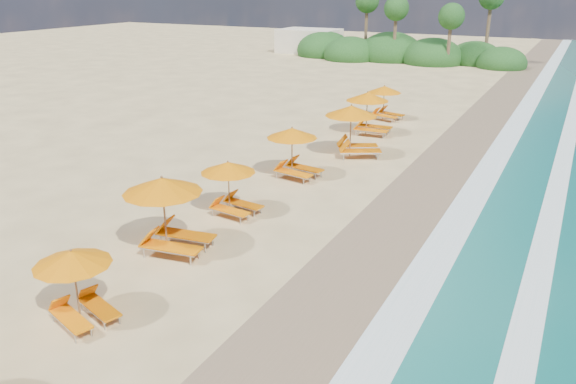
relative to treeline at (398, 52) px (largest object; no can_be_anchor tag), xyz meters
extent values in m
plane|color=#DABF80|center=(9.94, -45.51, -1.00)|extent=(160.00, 160.00, 0.00)
cube|color=#836B4E|center=(13.94, -45.51, -0.99)|extent=(4.00, 160.00, 0.01)
cube|color=white|center=(15.44, -45.51, -0.97)|extent=(1.20, 160.00, 0.01)
cube|color=white|center=(18.44, -45.51, -0.97)|extent=(0.80, 160.00, 0.01)
cylinder|color=olive|center=(7.99, -53.59, -0.04)|extent=(0.05, 0.05, 1.92)
cone|color=orange|center=(7.99, -53.59, 0.76)|extent=(2.49, 2.49, 0.39)
sphere|color=olive|center=(7.99, -53.59, 0.98)|extent=(0.07, 0.07, 0.07)
cylinder|color=olive|center=(7.45, -49.33, 0.24)|extent=(0.06, 0.06, 2.47)
cone|color=orange|center=(7.45, -49.33, 1.27)|extent=(2.89, 2.89, 0.50)
sphere|color=olive|center=(7.45, -49.33, 1.54)|extent=(0.09, 0.09, 0.09)
cylinder|color=olive|center=(7.54, -45.71, 0.01)|extent=(0.05, 0.05, 2.00)
cone|color=orange|center=(7.54, -45.71, 0.84)|extent=(2.30, 2.30, 0.40)
sphere|color=olive|center=(7.54, -45.71, 1.06)|extent=(0.07, 0.07, 0.07)
cylinder|color=olive|center=(7.66, -40.73, 0.11)|extent=(0.06, 0.06, 2.20)
cone|color=orange|center=(7.66, -40.73, 1.02)|extent=(2.60, 2.60, 0.44)
sphere|color=olive|center=(7.66, -40.73, 1.27)|extent=(0.08, 0.08, 0.08)
cylinder|color=olive|center=(8.79, -36.56, 0.27)|extent=(0.06, 0.06, 2.53)
cone|color=orange|center=(8.79, -36.56, 1.32)|extent=(3.54, 3.54, 0.51)
sphere|color=olive|center=(8.79, -36.56, 1.61)|extent=(0.09, 0.09, 0.09)
cylinder|color=olive|center=(7.99, -32.01, 0.19)|extent=(0.06, 0.06, 2.37)
cone|color=orange|center=(7.99, -32.01, 1.18)|extent=(2.58, 2.58, 0.48)
sphere|color=olive|center=(7.99, -32.01, 1.44)|extent=(0.08, 0.08, 0.08)
cylinder|color=olive|center=(7.65, -27.95, 0.05)|extent=(0.05, 0.05, 2.09)
cone|color=orange|center=(7.65, -27.95, 0.91)|extent=(2.59, 2.59, 0.42)
sphere|color=olive|center=(7.65, -27.95, 1.15)|extent=(0.07, 0.07, 0.07)
ellipsoid|color=#163D14|center=(3.94, -0.51, -0.37)|extent=(6.40, 6.40, 4.16)
ellipsoid|color=#163D14|center=(-1.06, 0.49, -0.29)|extent=(7.20, 7.20, 4.68)
ellipsoid|color=#163D14|center=(-5.06, -1.51, -0.41)|extent=(6.00, 6.00, 3.90)
ellipsoid|color=#163D14|center=(7.94, 1.49, -0.45)|extent=(5.60, 5.60, 3.64)
ellipsoid|color=#163D14|center=(-9.06, 0.49, -0.35)|extent=(6.60, 6.60, 4.29)
ellipsoid|color=#163D14|center=(10.94, -0.51, -0.51)|extent=(5.00, 5.00, 3.25)
cylinder|color=brown|center=(5.94, -2.51, 1.50)|extent=(0.36, 0.36, 5.00)
sphere|color=#163D14|center=(5.94, -2.51, 4.00)|extent=(2.60, 2.60, 2.60)
cylinder|color=brown|center=(-0.06, -1.51, 1.80)|extent=(0.36, 0.36, 5.60)
sphere|color=#163D14|center=(-0.06, -1.51, 4.60)|extent=(2.60, 2.60, 2.60)
cylinder|color=brown|center=(-4.06, 0.49, 2.10)|extent=(0.36, 0.36, 6.20)
sphere|color=#163D14|center=(-4.06, 0.49, 5.20)|extent=(2.60, 2.60, 2.60)
cylinder|color=brown|center=(8.94, 1.49, 2.40)|extent=(0.36, 0.36, 6.80)
cube|color=beige|center=(-12.06, 2.49, 0.40)|extent=(7.00, 5.00, 2.80)
camera|label=1|loc=(18.76, -62.50, 7.31)|focal=35.56mm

